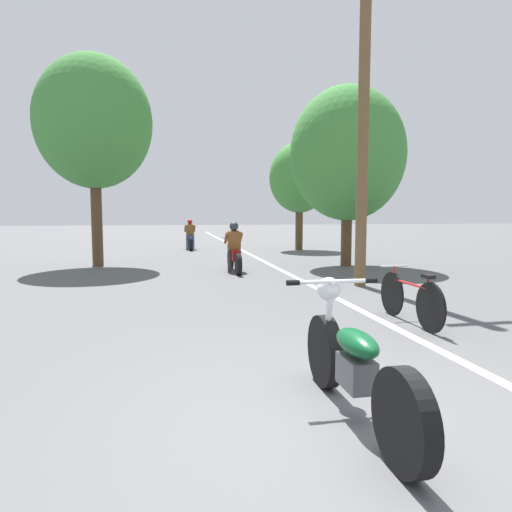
{
  "coord_description": "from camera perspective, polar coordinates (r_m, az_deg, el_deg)",
  "views": [
    {
      "loc": [
        -1.35,
        -2.99,
        1.58
      ],
      "look_at": [
        0.01,
        4.17,
        0.9
      ],
      "focal_mm": 32.0,
      "sensor_mm": 36.0,
      "label": 1
    }
  ],
  "objects": [
    {
      "name": "roadside_tree_right_far",
      "position": [
        19.98,
        5.46,
        9.66
      ],
      "size": [
        2.62,
        2.36,
        4.62
      ],
      "color": "#513A23",
      "rests_on": "ground"
    },
    {
      "name": "motorcycle_foreground",
      "position": [
        3.68,
        12.12,
        -13.13
      ],
      "size": [
        0.82,
        2.1,
        1.02
      ],
      "color": "black",
      "rests_on": "ground"
    },
    {
      "name": "bicycle_parked",
      "position": [
        6.93,
        18.69,
        -5.04
      ],
      "size": [
        0.44,
        1.74,
        0.79
      ],
      "color": "black",
      "rests_on": "ground"
    },
    {
      "name": "lane_stripe_edge",
      "position": [
        15.54,
        0.61,
        -0.48
      ],
      "size": [
        0.14,
        48.0,
        0.01
      ],
      "primitive_type": "cube",
      "color": "white",
      "rests_on": "ground"
    },
    {
      "name": "motorcycle_rider_far",
      "position": [
        20.25,
        -8.24,
        2.24
      ],
      "size": [
        0.5,
        2.12,
        1.32
      ],
      "color": "black",
      "rests_on": "ground"
    },
    {
      "name": "utility_pole",
      "position": [
        10.41,
        13.29,
        17.44
      ],
      "size": [
        1.1,
        0.24,
        7.39
      ],
      "color": "brown",
      "rests_on": "ground"
    },
    {
      "name": "ground_plane",
      "position": [
        3.64,
        13.04,
        -20.53
      ],
      "size": [
        120.0,
        120.0,
        0.0
      ],
      "primitive_type": "plane",
      "color": "#515154"
    },
    {
      "name": "roadside_tree_left",
      "position": [
        14.74,
        -19.63,
        15.45
      ],
      "size": [
        3.39,
        3.05,
        6.22
      ],
      "color": "#513A23",
      "rests_on": "ground"
    },
    {
      "name": "roadside_tree_right_near",
      "position": [
        14.06,
        11.41,
        12.39
      ],
      "size": [
        3.44,
        3.09,
        5.32
      ],
      "color": "#513A23",
      "rests_on": "ground"
    },
    {
      "name": "motorcycle_rider_lead",
      "position": [
        12.39,
        -2.75,
        0.43
      ],
      "size": [
        0.5,
        2.09,
        1.36
      ],
      "color": "black",
      "rests_on": "ground"
    }
  ]
}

